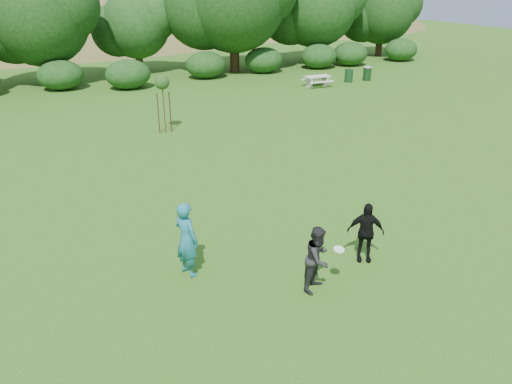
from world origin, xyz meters
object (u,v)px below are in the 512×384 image
(player_grey, at_px, (318,258))
(trash_can_near, at_px, (349,76))
(trash_can_lidded, at_px, (367,73))
(picnic_table, at_px, (317,79))
(player_teal, at_px, (187,239))
(sapling, at_px, (162,84))
(player_black, at_px, (365,232))

(player_grey, bearing_deg, trash_can_near, 21.01)
(player_grey, relative_size, trash_can_near, 1.90)
(player_grey, relative_size, trash_can_lidded, 1.63)
(trash_can_near, relative_size, picnic_table, 0.50)
(trash_can_near, bearing_deg, player_teal, -134.01)
(player_grey, bearing_deg, picnic_table, 25.92)
(player_grey, height_order, sapling, sapling)
(player_black, height_order, trash_can_near, player_black)
(player_grey, xyz_separation_m, trash_can_near, (16.03, 21.42, -0.41))
(player_black, height_order, picnic_table, player_black)
(sapling, bearing_deg, picnic_table, 25.99)
(player_grey, xyz_separation_m, sapling, (0.33, 14.77, 1.56))
(trash_can_near, bearing_deg, player_black, -124.20)
(trash_can_near, distance_m, sapling, 17.16)
(player_grey, xyz_separation_m, trash_can_lidded, (17.63, 21.35, -0.32))
(player_teal, bearing_deg, picnic_table, -61.85)
(sapling, bearing_deg, trash_can_lidded, 20.83)
(player_grey, distance_m, trash_can_near, 26.76)
(player_grey, xyz_separation_m, picnic_table, (13.06, 20.98, -0.34))
(picnic_table, distance_m, trash_can_lidded, 4.59)
(trash_can_lidded, bearing_deg, picnic_table, -175.29)
(player_grey, distance_m, player_black, 1.99)
(player_teal, bearing_deg, player_grey, -148.87)
(player_grey, relative_size, picnic_table, 0.95)
(player_black, distance_m, trash_can_lidded, 26.03)
(player_black, xyz_separation_m, trash_can_near, (14.14, 20.81, -0.41))
(player_teal, bearing_deg, player_black, -129.14)
(player_black, relative_size, trash_can_lidded, 1.63)
(sapling, bearing_deg, player_teal, -103.42)
(player_black, height_order, sapling, sapling)
(player_black, relative_size, trash_can_near, 1.90)
(picnic_table, bearing_deg, player_grey, -121.90)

